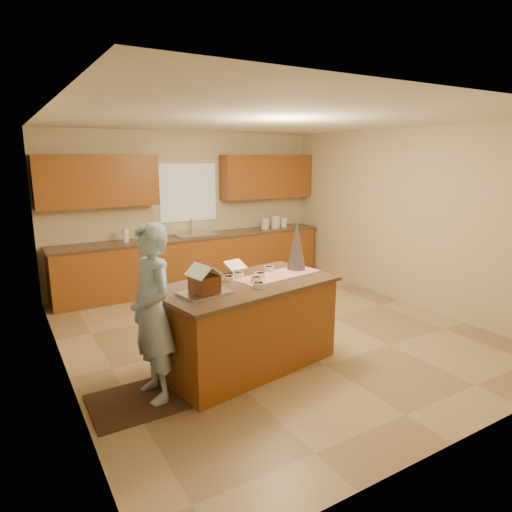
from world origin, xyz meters
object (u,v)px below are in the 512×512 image
island_base (247,326)px  boy (152,313)px  tinsel_tree (297,246)px  gingerbread_house (204,281)px

island_base → boy: boy is taller
island_base → tinsel_tree: 1.12m
island_base → gingerbread_house: bearing=-174.8°
island_base → boy: size_ratio=1.11×
island_base → gingerbread_house: (-0.55, -0.14, 0.63)m
island_base → boy: bearing=178.0°
island_base → boy: 1.16m
gingerbread_house → boy: bearing=179.8°
island_base → gingerbread_house: gingerbread_house is taller
tinsel_tree → gingerbread_house: (-1.34, -0.33, -0.15)m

